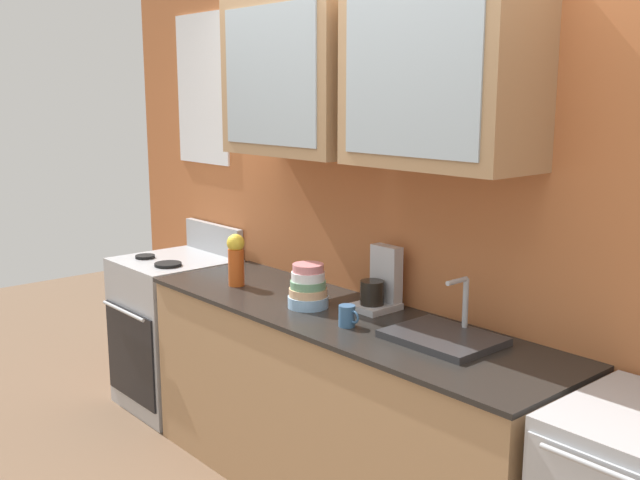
{
  "coord_description": "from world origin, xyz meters",
  "views": [
    {
      "loc": [
        2.34,
        -2.16,
        1.88
      ],
      "look_at": [
        -0.14,
        0.0,
        1.23
      ],
      "focal_mm": 41.42,
      "sensor_mm": 36.0,
      "label": 1
    }
  ],
  "objects_px": {
    "bowl_stack": "(308,288)",
    "coffee_maker": "(380,286)",
    "vase": "(236,258)",
    "sink_faucet": "(444,336)",
    "cup_near_sink": "(347,316)",
    "stove_range": "(176,331)"
  },
  "relations": [
    {
      "from": "bowl_stack",
      "to": "coffee_maker",
      "type": "relative_size",
      "value": 0.7
    },
    {
      "from": "stove_range",
      "to": "vase",
      "type": "relative_size",
      "value": 4.04
    },
    {
      "from": "sink_faucet",
      "to": "vase",
      "type": "xyz_separation_m",
      "value": [
        -1.26,
        -0.13,
        0.12
      ]
    },
    {
      "from": "sink_faucet",
      "to": "coffee_maker",
      "type": "height_order",
      "value": "coffee_maker"
    },
    {
      "from": "vase",
      "to": "cup_near_sink",
      "type": "bearing_deg",
      "value": -2.23
    },
    {
      "from": "sink_faucet",
      "to": "coffee_maker",
      "type": "relative_size",
      "value": 1.48
    },
    {
      "from": "bowl_stack",
      "to": "vase",
      "type": "xyz_separation_m",
      "value": [
        -0.54,
        -0.03,
        0.05
      ]
    },
    {
      "from": "stove_range",
      "to": "sink_faucet",
      "type": "xyz_separation_m",
      "value": [
        2.01,
        0.06,
        0.47
      ]
    },
    {
      "from": "vase",
      "to": "bowl_stack",
      "type": "bearing_deg",
      "value": 2.98
    },
    {
      "from": "stove_range",
      "to": "cup_near_sink",
      "type": "bearing_deg",
      "value": -3.57
    },
    {
      "from": "coffee_maker",
      "to": "bowl_stack",
      "type": "bearing_deg",
      "value": -135.83
    },
    {
      "from": "vase",
      "to": "coffee_maker",
      "type": "distance_m",
      "value": 0.82
    },
    {
      "from": "cup_near_sink",
      "to": "sink_faucet",
      "type": "bearing_deg",
      "value": 22.41
    },
    {
      "from": "stove_range",
      "to": "bowl_stack",
      "type": "height_order",
      "value": "bowl_stack"
    },
    {
      "from": "sink_faucet",
      "to": "cup_near_sink",
      "type": "distance_m",
      "value": 0.42
    },
    {
      "from": "stove_range",
      "to": "coffee_maker",
      "type": "relative_size",
      "value": 3.76
    },
    {
      "from": "sink_faucet",
      "to": "coffee_maker",
      "type": "bearing_deg",
      "value": 164.91
    },
    {
      "from": "bowl_stack",
      "to": "coffee_maker",
      "type": "height_order",
      "value": "coffee_maker"
    },
    {
      "from": "bowl_stack",
      "to": "cup_near_sink",
      "type": "relative_size",
      "value": 1.9
    },
    {
      "from": "sink_faucet",
      "to": "coffee_maker",
      "type": "xyz_separation_m",
      "value": [
        -0.49,
        0.13,
        0.09
      ]
    },
    {
      "from": "stove_range",
      "to": "sink_faucet",
      "type": "relative_size",
      "value": 2.54
    },
    {
      "from": "vase",
      "to": "stove_range",
      "type": "bearing_deg",
      "value": 174.9
    }
  ]
}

